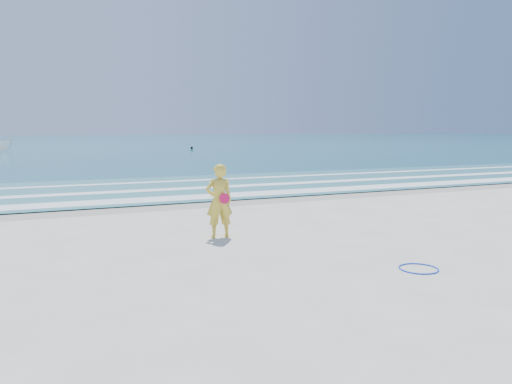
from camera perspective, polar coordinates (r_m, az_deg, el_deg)
name	(u,v)px	position (r m, az deg, el deg)	size (l,w,h in m)	color
ground	(328,262)	(10.66, 8.26, -7.89)	(400.00, 400.00, 0.00)	silver
wet_sand	(201,203)	(18.76, -6.33, -1.25)	(400.00, 2.40, 0.00)	#B2A893
ocean	(67,141)	(113.90, -20.83, 5.45)	(400.00, 190.00, 0.04)	#19727F
shallow	(169,187)	(23.54, -9.93, 0.53)	(400.00, 10.00, 0.01)	#59B7AD
foam_near	(191,197)	(19.98, -7.44, -0.59)	(400.00, 1.40, 0.01)	white
foam_mid	(173,189)	(22.76, -9.46, 0.33)	(400.00, 0.90, 0.01)	white
foam_far	(157,182)	(25.96, -11.23, 1.14)	(400.00, 0.60, 0.01)	white
hoop	(419,269)	(10.51, 18.09, -8.32)	(0.77, 0.77, 0.03)	blue
buoy	(192,148)	(65.84, -7.36, 5.03)	(0.37, 0.37, 0.37)	black
woman	(219,201)	(12.70, -4.23, -1.02)	(0.73, 0.52, 1.89)	yellow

